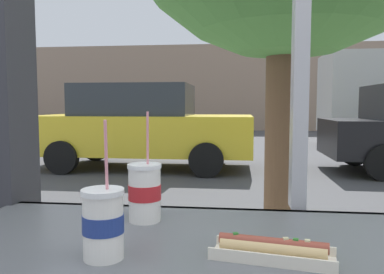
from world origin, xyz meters
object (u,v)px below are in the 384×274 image
object	(u,v)px
hotdog_tray_near	(272,250)
parked_car_yellow	(141,126)
soda_cup_right	(103,223)
soda_cup_left	(145,192)

from	to	relation	value
hotdog_tray_near	parked_car_yellow	bearing A→B (deg)	106.53
hotdog_tray_near	parked_car_yellow	xyz separation A→B (m)	(-2.08, 7.02, -0.11)
parked_car_yellow	soda_cup_right	bearing A→B (deg)	-76.45
hotdog_tray_near	parked_car_yellow	world-z (taller)	parked_car_yellow
soda_cup_left	parked_car_yellow	world-z (taller)	parked_car_yellow
hotdog_tray_near	parked_car_yellow	size ratio (longest dim) A/B	0.07
soda_cup_left	soda_cup_right	distance (m)	0.29
soda_cup_left	soda_cup_right	world-z (taller)	soda_cup_left
soda_cup_right	parked_car_yellow	world-z (taller)	parked_car_yellow
soda_cup_left	soda_cup_right	size ratio (longest dim) A/B	1.04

